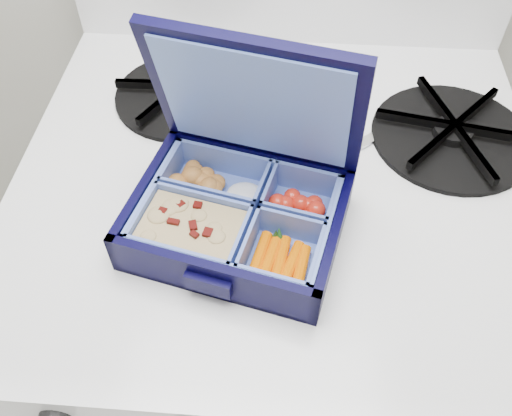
# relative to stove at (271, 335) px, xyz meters

# --- Properties ---
(stove) EXTENTS (0.61, 0.61, 0.91)m
(stove) POSITION_rel_stove_xyz_m (0.00, 0.00, 0.00)
(stove) COLOR white
(stove) RESTS_ON floor
(bento_box) EXTENTS (0.24, 0.21, 0.05)m
(bento_box) POSITION_rel_stove_xyz_m (-0.04, -0.11, 0.48)
(bento_box) COLOR black
(bento_box) RESTS_ON stove
(burner_grate) EXTENTS (0.23, 0.23, 0.03)m
(burner_grate) POSITION_rel_stove_xyz_m (0.21, 0.05, 0.47)
(burner_grate) COLOR black
(burner_grate) RESTS_ON stove
(burner_grate_rear) EXTENTS (0.18, 0.18, 0.02)m
(burner_grate_rear) POSITION_rel_stove_xyz_m (-0.13, 0.11, 0.46)
(burner_grate_rear) COLOR black
(burner_grate_rear) RESTS_ON stove
(fork) EXTENTS (0.17, 0.14, 0.01)m
(fork) POSITION_rel_stove_xyz_m (0.07, 0.01, 0.46)
(fork) COLOR silver
(fork) RESTS_ON stove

